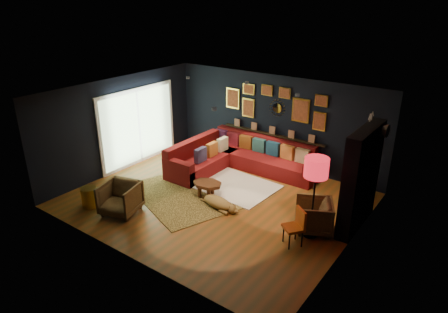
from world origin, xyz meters
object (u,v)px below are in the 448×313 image
Objects in this scene: floor_lamp at (316,171)px; armchair_left at (120,197)px; coffee_table at (207,185)px; dog at (218,200)px; gold_stool at (90,197)px; armchair_right at (314,214)px; orange_chair at (296,224)px; pouf at (204,164)px; sectional at (237,158)px.

armchair_left is at bearing -156.44° from floor_lamp.
coffee_table is 0.59m from dog.
armchair_left is at bearing 15.29° from gold_stool.
armchair_left is 0.87m from gold_stool.
armchair_left is (-1.14, -1.73, 0.08)m from coffee_table.
armchair_right is at bearing 3.69° from coffee_table.
orange_chair is 0.45× the size of floor_lamp.
gold_stool is at bearing -138.54° from dog.
coffee_table is 2.69m from armchair_right.
gold_stool is at bearing -92.64° from armchair_right.
pouf is 0.65× the size of orange_chair.
coffee_table is 1.74× the size of gold_stool.
orange_chair reaches higher than armchair_right.
pouf is at bearing 144.07° from dog.
gold_stool is 0.27× the size of floor_lamp.
armchair_left is 0.72× the size of dog.
armchair_right is at bearing -15.28° from pouf.
pouf is 0.62× the size of armchair_left.
sectional is 3.80m from floor_lamp.
floor_lamp reaches higher than gold_stool.
armchair_right is 1.11m from floor_lamp.
armchair_right is 0.98× the size of orange_chair.
pouf is (-1.06, 1.20, -0.13)m from coffee_table.
armchair_left is at bearing -90.78° from armchair_right.
gold_stool is 0.61× the size of orange_chair.
coffee_table is 2.08m from armchair_left.
armchair_left is 0.46× the size of floor_lamp.
orange_chair is at bearing -24.75° from pouf.
coffee_table is at bearing 40.32° from armchair_left.
orange_chair is (2.62, -0.50, 0.13)m from coffee_table.
orange_chair is 1.12m from floor_lamp.
armchair_left is 4.27m from armchair_right.
orange_chair reaches higher than pouf.
sectional reaches higher than orange_chair.
pouf is 0.45× the size of dog.
sectional reaches higher than armchair_right.
armchair_left reaches higher than orange_chair.
dog reaches higher than pouf.
armchair_right reaches higher than coffee_table.
sectional is at bearing 101.74° from coffee_table.
armchair_right is 2.23m from dog.
pouf is at bearing 72.13° from armchair_left.
sectional reaches higher than dog.
orange_chair is at bearing -10.81° from coffee_table.
sectional is 3.63m from armchair_left.
armchair_left is 4.36m from floor_lamp.
armchair_left reaches higher than coffee_table.
gold_stool is 5.22m from floor_lamp.
pouf is at bearing -168.13° from orange_chair.
orange_chair is at bearing -37.68° from sectional.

